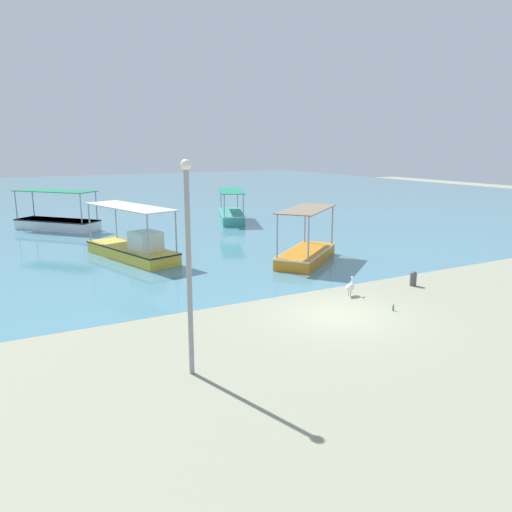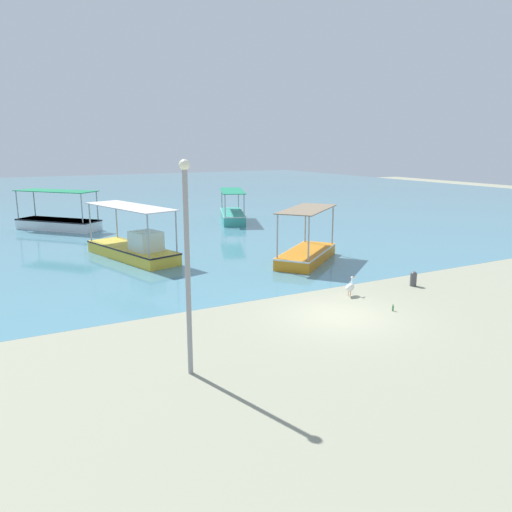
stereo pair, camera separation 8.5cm
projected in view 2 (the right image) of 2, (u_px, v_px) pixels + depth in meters
name	position (u px, v px, depth m)	size (l,w,h in m)	color
ground	(337.00, 315.00, 18.25)	(120.00, 120.00, 0.00)	gray
harbor_water	(91.00, 197.00, 59.53)	(110.00, 90.00, 0.00)	teal
fishing_boat_far_right	(232.00, 215.00, 40.61)	(3.87, 6.31, 2.50)	teal
fishing_boat_center	(134.00, 247.00, 27.16)	(3.69, 6.98, 2.87)	gold
fishing_boat_near_right	(58.00, 222.00, 36.57)	(5.66, 6.02, 2.87)	white
fishing_boat_outer	(306.00, 252.00, 26.50)	(5.21, 4.72, 2.85)	orange
pelican	(350.00, 287.00, 20.55)	(0.77, 0.49, 0.80)	#E0997A
lamp_post	(187.00, 258.00, 12.94)	(0.28, 0.28, 5.76)	gray
mooring_bollard	(413.00, 278.00, 21.99)	(0.30, 0.30, 0.67)	#47474C
glass_bottle	(393.00, 308.00, 18.72)	(0.07, 0.07, 0.27)	#3F7F4C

